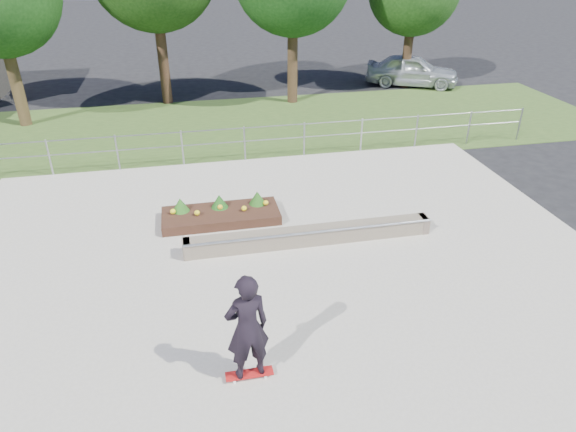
# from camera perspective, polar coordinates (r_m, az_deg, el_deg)

# --- Properties ---
(ground) EXTENTS (120.00, 120.00, 0.00)m
(ground) POSITION_cam_1_polar(r_m,az_deg,el_deg) (10.70, 0.59, -9.07)
(ground) COLOR black
(ground) RESTS_ON ground
(grass_verge) EXTENTS (30.00, 8.00, 0.02)m
(grass_verge) POSITION_cam_1_polar(r_m,az_deg,el_deg) (20.43, -6.07, 9.77)
(grass_verge) COLOR #2F481C
(grass_verge) RESTS_ON ground
(concrete_slab) EXTENTS (15.00, 15.00, 0.06)m
(concrete_slab) POSITION_cam_1_polar(r_m,az_deg,el_deg) (10.69, 0.60, -8.94)
(concrete_slab) COLOR #9D978B
(concrete_slab) RESTS_ON ground
(fence) EXTENTS (20.06, 0.06, 1.20)m
(fence) POSITION_cam_1_polar(r_m,az_deg,el_deg) (16.90, -4.87, 8.50)
(fence) COLOR #9C9EA4
(fence) RESTS_ON ground
(grind_ledge) EXTENTS (6.00, 0.44, 0.43)m
(grind_ledge) POSITION_cam_1_polar(r_m,az_deg,el_deg) (12.28, 2.46, -2.19)
(grind_ledge) COLOR brown
(grind_ledge) RESTS_ON concrete_slab
(planter_bed) EXTENTS (3.00, 1.20, 0.61)m
(planter_bed) POSITION_cam_1_polar(r_m,az_deg,el_deg) (13.42, -7.49, 0.34)
(planter_bed) COLOR black
(planter_bed) RESTS_ON concrete_slab
(skateboarder) EXTENTS (0.80, 0.59, 2.05)m
(skateboarder) POSITION_cam_1_polar(r_m,az_deg,el_deg) (8.30, -4.56, -12.28)
(skateboarder) COLOR white
(skateboarder) RESTS_ON concrete_slab
(parked_car) EXTENTS (4.80, 3.55, 1.52)m
(parked_car) POSITION_cam_1_polar(r_m,az_deg,el_deg) (27.05, 13.62, 15.46)
(parked_car) COLOR #B5BBC0
(parked_car) RESTS_ON ground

